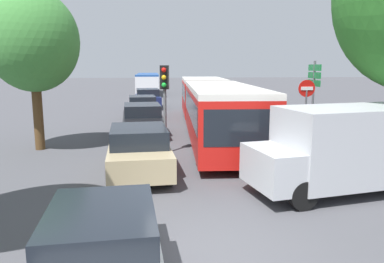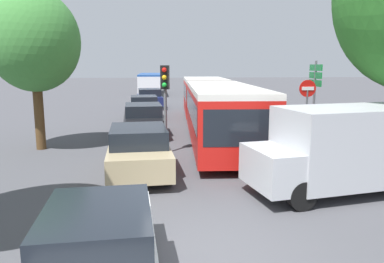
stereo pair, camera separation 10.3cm
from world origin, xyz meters
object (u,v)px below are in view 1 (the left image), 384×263
object	(u,v)px
queued_car_white	(103,250)
traffic_light	(165,89)
queued_car_navy	(148,98)
city_bus_rear	(148,82)
white_van	(347,147)
queued_car_black	(142,119)
no_entry_sign	(306,103)
direction_sign_post	(314,84)
tree_left_mid	(33,42)
queued_car_tan	(139,150)
queued_car_graphite	(142,107)
articulated_bus	(212,103)

from	to	relation	value
queued_car_white	traffic_light	size ratio (longest dim) A/B	1.19
queued_car_white	queued_car_navy	size ratio (longest dim) A/B	0.88
city_bus_rear	queued_car_white	bearing A→B (deg)	179.86
city_bus_rear	queued_car_white	distance (m)	40.13
white_van	traffic_light	distance (m)	7.01
queued_car_black	white_van	size ratio (longest dim) A/B	0.86
no_entry_sign	direction_sign_post	world-z (taller)	direction_sign_post
tree_left_mid	traffic_light	bearing A→B (deg)	-13.31
queued_car_navy	white_van	xyz separation A→B (m)	(5.65, -21.19, 0.46)
traffic_light	queued_car_tan	bearing A→B (deg)	-7.45
tree_left_mid	white_van	bearing A→B (deg)	-32.36
city_bus_rear	direction_sign_post	xyz separation A→B (m)	(7.85, -29.15, 1.17)
queued_car_graphite	direction_sign_post	world-z (taller)	direction_sign_post
queued_car_black	traffic_light	xyz separation A→B (m)	(1.00, -4.11, 1.72)
queued_car_white	direction_sign_post	size ratio (longest dim) A/B	1.12
direction_sign_post	tree_left_mid	distance (m)	11.98
queued_car_navy	queued_car_graphite	bearing A→B (deg)	173.58
white_van	queued_car_white	bearing A→B (deg)	23.46
queued_car_tan	queued_car_graphite	world-z (taller)	queued_car_tan
city_bus_rear	no_entry_sign	xyz separation A→B (m)	(6.93, -30.58, 0.48)
queued_car_navy	direction_sign_post	size ratio (longest dim) A/B	1.27
queued_car_graphite	white_van	size ratio (longest dim) A/B	0.82
queued_car_white	tree_left_mid	size ratio (longest dim) A/B	0.64
queued_car_black	direction_sign_post	world-z (taller)	direction_sign_post
no_entry_sign	tree_left_mid	xyz separation A→B (m)	(-10.91, 0.75, 2.44)
queued_car_white	queued_car_black	distance (m)	13.19
no_entry_sign	articulated_bus	bearing A→B (deg)	-143.59
traffic_light	city_bus_rear	bearing A→B (deg)	-166.97
direction_sign_post	traffic_light	bearing A→B (deg)	18.41
queued_car_black	queued_car_navy	bearing A→B (deg)	-4.38
queued_car_black	no_entry_sign	xyz separation A→B (m)	(6.82, -3.65, 1.10)
city_bus_rear	traffic_light	distance (m)	31.08
queued_car_tan	queued_car_graphite	distance (m)	12.78
queued_car_white	articulated_bus	bearing A→B (deg)	-19.09
articulated_bus	direction_sign_post	xyz separation A→B (m)	(4.17, -2.98, 1.08)
queued_car_tan	queued_car_navy	xyz separation A→B (m)	(-0.00, 18.90, 0.02)
articulated_bus	city_bus_rear	bearing A→B (deg)	-169.27
city_bus_rear	traffic_light	size ratio (longest dim) A/B	3.31
city_bus_rear	traffic_light	xyz separation A→B (m)	(1.11, -31.04, 1.10)
queued_car_graphite	queued_car_navy	world-z (taller)	queued_car_navy
white_van	tree_left_mid	world-z (taller)	tree_left_mid
articulated_bus	queued_car_tan	xyz separation A→B (m)	(-3.48, -7.60, -0.72)
queued_car_tan	queued_car_navy	distance (m)	18.90
queued_car_navy	white_van	bearing A→B (deg)	-169.03
city_bus_rear	white_van	xyz separation A→B (m)	(5.85, -36.06, -0.16)
direction_sign_post	tree_left_mid	bearing A→B (deg)	6.08
traffic_light	direction_sign_post	xyz separation A→B (m)	(6.74, 1.89, 0.07)
queued_car_tan	no_entry_sign	bearing A→B (deg)	-68.59
queued_car_graphite	traffic_light	xyz separation A→B (m)	(1.18, -10.04, 1.76)
queued_car_tan	tree_left_mid	xyz separation A→B (m)	(-4.18, 3.94, 3.55)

